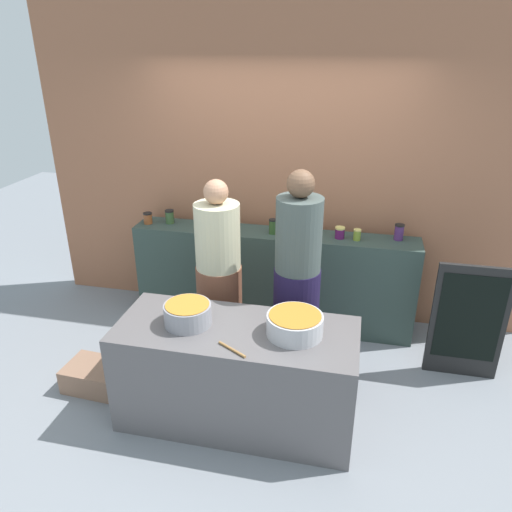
{
  "coord_description": "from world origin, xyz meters",
  "views": [
    {
      "loc": [
        0.75,
        -3.06,
        2.61
      ],
      "look_at": [
        0.0,
        0.35,
        1.05
      ],
      "focal_mm": 33.94,
      "sensor_mm": 36.0,
      "label": 1
    }
  ],
  "objects": [
    {
      "name": "ground",
      "position": [
        0.0,
        0.0,
        0.0
      ],
      "size": [
        12.0,
        12.0,
        0.0
      ],
      "primitive_type": "plane",
      "color": "gray"
    },
    {
      "name": "storefront_wall",
      "position": [
        0.0,
        1.45,
        1.5
      ],
      "size": [
        4.8,
        0.12,
        3.0
      ],
      "primitive_type": "cube",
      "color": "#9B6245",
      "rests_on": "ground"
    },
    {
      "name": "display_shelf",
      "position": [
        0.0,
        1.1,
        0.48
      ],
      "size": [
        2.7,
        0.36,
        0.96
      ],
      "primitive_type": "cube",
      "color": "#2F413B",
      "rests_on": "ground"
    },
    {
      "name": "prep_table",
      "position": [
        0.0,
        -0.3,
        0.39
      ],
      "size": [
        1.7,
        0.7,
        0.78
      ],
      "primitive_type": "cube",
      "color": "#595557",
      "rests_on": "ground"
    },
    {
      "name": "preserve_jar_0",
      "position": [
        -1.25,
        1.08,
        1.02
      ],
      "size": [
        0.09,
        0.09,
        0.11
      ],
      "color": "brown",
      "rests_on": "display_shelf"
    },
    {
      "name": "preserve_jar_1",
      "position": [
        -1.04,
        1.14,
        1.03
      ],
      "size": [
        0.09,
        0.09,
        0.13
      ],
      "color": "#38572F",
      "rests_on": "display_shelf"
    },
    {
      "name": "preserve_jar_2",
      "position": [
        -0.59,
        1.07,
        1.03
      ],
      "size": [
        0.09,
        0.09,
        0.13
      ],
      "color": "gold",
      "rests_on": "display_shelf"
    },
    {
      "name": "preserve_jar_3",
      "position": [
        -0.42,
        1.09,
        1.02
      ],
      "size": [
        0.07,
        0.07,
        0.1
      ],
      "color": "#552455",
      "rests_on": "display_shelf"
    },
    {
      "name": "preserve_jar_4",
      "position": [
        -0.0,
        1.07,
        1.04
      ],
      "size": [
        0.07,
        0.07,
        0.14
      ],
      "color": "#2E4E24",
      "rests_on": "display_shelf"
    },
    {
      "name": "preserve_jar_5",
      "position": [
        0.33,
        1.13,
        1.03
      ],
      "size": [
        0.07,
        0.07,
        0.13
      ],
      "color": "#AA2A1D",
      "rests_on": "display_shelf"
    },
    {
      "name": "preserve_jar_6",
      "position": [
        0.62,
        1.09,
        1.02
      ],
      "size": [
        0.09,
        0.09,
        0.11
      ],
      "color": "#561851",
      "rests_on": "display_shelf"
    },
    {
      "name": "preserve_jar_7",
      "position": [
        0.77,
        1.08,
        1.02
      ],
      "size": [
        0.07,
        0.07,
        0.1
      ],
      "color": "olive",
      "rests_on": "display_shelf"
    },
    {
      "name": "preserve_jar_8",
      "position": [
        1.14,
        1.17,
        1.04
      ],
      "size": [
        0.09,
        0.09,
        0.15
      ],
      "color": "#4C285F",
      "rests_on": "display_shelf"
    },
    {
      "name": "cooking_pot_left",
      "position": [
        -0.35,
        -0.31,
        0.86
      ],
      "size": [
        0.33,
        0.33,
        0.16
      ],
      "color": "gray",
      "rests_on": "prep_table"
    },
    {
      "name": "cooking_pot_center",
      "position": [
        0.41,
        -0.28,
        0.86
      ],
      "size": [
        0.39,
        0.39,
        0.15
      ],
      "color": "#B7B7BC",
      "rests_on": "prep_table"
    },
    {
      "name": "wooden_spoon",
      "position": [
        0.04,
        -0.56,
        0.79
      ],
      "size": [
        0.21,
        0.14,
        0.02
      ],
      "primitive_type": "cylinder",
      "rotation": [
        1.57,
        0.0,
        1.03
      ],
      "color": "#9E703D",
      "rests_on": "prep_table"
    },
    {
      "name": "cook_with_tongs",
      "position": [
        -0.33,
        0.41,
        0.74
      ],
      "size": [
        0.39,
        0.39,
        1.64
      ],
      "color": "brown",
      "rests_on": "ground"
    },
    {
      "name": "cook_in_cap",
      "position": [
        0.33,
        0.36,
        0.8
      ],
      "size": [
        0.37,
        0.37,
        1.76
      ],
      "color": "#1D1537",
      "rests_on": "ground"
    },
    {
      "name": "bread_crate",
      "position": [
        -1.22,
        -0.21,
        0.1
      ],
      "size": [
        0.48,
        0.37,
        0.2
      ],
      "primitive_type": "cube",
      "rotation": [
        0.0,
        0.0,
        -0.06
      ],
      "color": "#8A6650",
      "rests_on": "ground"
    },
    {
      "name": "chalkboard_sign",
      "position": [
        1.71,
        0.61,
        0.51
      ],
      "size": [
        0.58,
        0.05,
        1.02
      ],
      "color": "black",
      "rests_on": "ground"
    }
  ]
}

